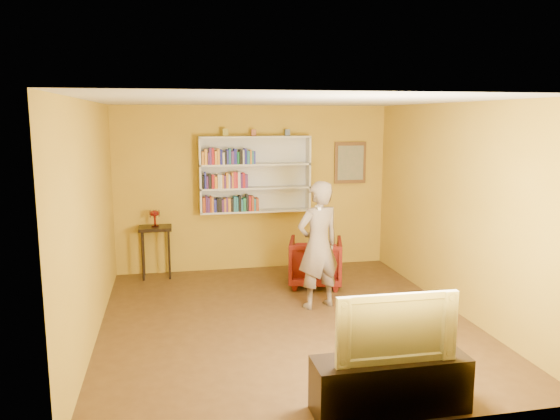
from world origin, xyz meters
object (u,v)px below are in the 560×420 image
Objects in this scene: console_table at (155,235)px; person at (318,245)px; armchair at (315,262)px; television at (392,324)px; bookshelf at (255,174)px; tv_cabinet at (390,384)px; ruby_lustre at (155,215)px.

console_table is 2.82m from person.
armchair is 0.76× the size of television.
bookshelf is at bearing -38.55° from armchair.
person is 1.26× the size of tv_cabinet.
person is at bearing -75.28° from bookshelf.
television is at bearing 71.09° from person.
television is at bearing 100.95° from armchair.
ruby_lustre is at bearing 115.23° from television.
person reaches higher than armchair.
console_table is 4.94m from television.
armchair reaches higher than tv_cabinet.
bookshelf is 4.87m from tv_cabinet.
bookshelf reaches higher than ruby_lustre.
bookshelf is at bearing 5.67° from ruby_lustre.
tv_cabinet is 1.29× the size of television.
armchair is 1.09m from person.
tv_cabinet is at bearing -84.69° from bookshelf.
tv_cabinet is (-0.09, -2.66, -0.61)m from person.
armchair is at bearing -54.58° from bookshelf.
console_table is (-1.61, -0.16, -0.91)m from bookshelf.
tv_cabinet is 0.54m from television.
armchair is 0.59× the size of tv_cabinet.
ruby_lustre is at bearing -57.73° from person.
television is at bearing -84.69° from bookshelf.
tv_cabinet is at bearing -65.61° from ruby_lustre.
bookshelf is at bearing -92.20° from person.
ruby_lustre is 0.15× the size of person.
television reaches higher than console_table.
person is at bearing 92.51° from armchair.
television is (-0.09, -2.66, -0.07)m from person.
armchair is (0.75, -1.06, -1.23)m from bookshelf.
television is (0.00, 0.00, 0.54)m from tv_cabinet.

